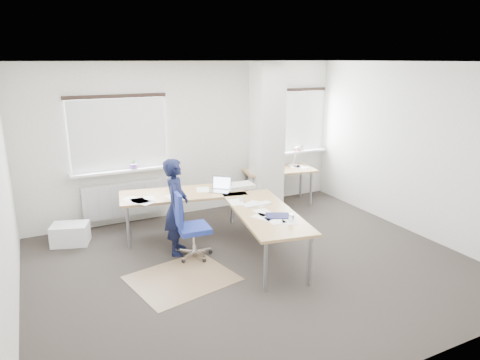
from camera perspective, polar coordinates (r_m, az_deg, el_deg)
name	(u,v)px	position (r m, az deg, el deg)	size (l,w,h in m)	color
ground	(254,265)	(6.22, 1.82, -11.25)	(6.00, 6.00, 0.00)	#2A2622
room_shell	(251,138)	(6.12, 1.48, 5.62)	(6.04, 5.04, 2.82)	beige
floor_mat	(182,278)	(5.92, -7.73, -12.85)	(1.29, 1.09, 0.01)	brown
white_crate	(70,234)	(7.32, -21.68, -6.72)	(0.55, 0.38, 0.33)	white
desk_main	(224,203)	(6.60, -2.10, -3.10)	(2.40, 2.98, 0.96)	olive
desk_side	(279,171)	(8.53, 5.23, 1.19)	(1.50, 0.93, 1.22)	olive
task_chair	(191,239)	(6.37, -6.52, -7.85)	(0.55, 0.55, 1.02)	navy
person	(176,207)	(6.41, -8.48, -3.53)	(0.53, 0.35, 1.46)	black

